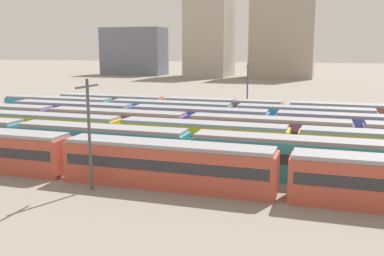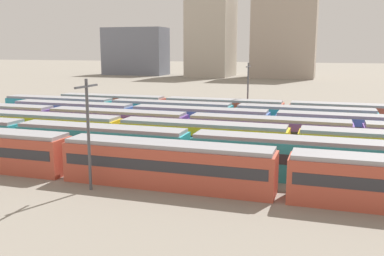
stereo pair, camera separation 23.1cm
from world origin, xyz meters
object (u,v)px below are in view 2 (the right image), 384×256
at_px(train_track_5, 171,114).
at_px(catenary_pole_0, 88,129).
at_px(train_track_6, 355,117).
at_px(train_track_0, 167,164).
at_px(catenary_pole_1, 248,89).
at_px(train_track_3, 188,129).
at_px(train_track_2, 293,145).
at_px(train_track_4, 199,122).

height_order(train_track_5, catenary_pole_0, catenary_pole_0).
height_order(train_track_6, catenary_pole_0, catenary_pole_0).
bearing_deg(catenary_pole_0, train_track_5, 97.38).
height_order(train_track_0, catenary_pole_1, catenary_pole_1).
distance_m(train_track_0, catenary_pole_1, 34.31).
relative_size(train_track_5, catenary_pole_1, 6.09).
height_order(train_track_0, catenary_pole_0, catenary_pole_0).
bearing_deg(train_track_0, catenary_pole_1, 89.28).
bearing_deg(train_track_3, train_track_6, 38.83).
relative_size(train_track_0, train_track_5, 1.00).
relative_size(train_track_2, train_track_5, 1.34).
bearing_deg(train_track_0, train_track_5, 109.78).
distance_m(train_track_4, catenary_pole_1, 14.27).
relative_size(train_track_0, catenary_pole_1, 6.09).
bearing_deg(train_track_2, catenary_pole_1, 110.74).
bearing_deg(train_track_2, train_track_4, 141.04).
relative_size(train_track_4, train_track_6, 0.60).
height_order(train_track_0, train_track_5, same).
bearing_deg(train_track_6, train_track_0, -117.37).
distance_m(train_track_5, catenary_pole_1, 13.13).
distance_m(train_track_2, train_track_5, 24.41).
distance_m(train_track_2, train_track_6, 21.86).
height_order(train_track_0, train_track_6, same).
xyz_separation_m(train_track_2, catenary_pole_1, (-9.00, 23.76, 3.21)).
bearing_deg(train_track_6, catenary_pole_1, 169.33).
distance_m(train_track_2, train_track_4, 16.54).
bearing_deg(train_track_4, train_track_6, 27.97).
xyz_separation_m(train_track_3, train_track_5, (-6.12, 10.40, -0.00)).
relative_size(train_track_0, catenary_pole_0, 6.17).
distance_m(train_track_3, train_track_6, 24.88).
bearing_deg(train_track_3, train_track_2, -22.33).
bearing_deg(train_track_5, catenary_pole_1, 39.86).
distance_m(train_track_0, train_track_6, 35.13).
relative_size(train_track_4, train_track_5, 1.00).
bearing_deg(train_track_0, train_track_2, 47.81).
height_order(train_track_2, train_track_4, same).
xyz_separation_m(train_track_0, train_track_5, (-9.35, 26.00, 0.00)).
height_order(train_track_0, train_track_3, same).
bearing_deg(catenary_pole_1, train_track_6, -10.67).
xyz_separation_m(train_track_0, train_track_2, (9.43, 10.40, 0.00)).
distance_m(train_track_5, catenary_pole_0, 29.12).
bearing_deg(catenary_pole_0, train_track_6, 57.29).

